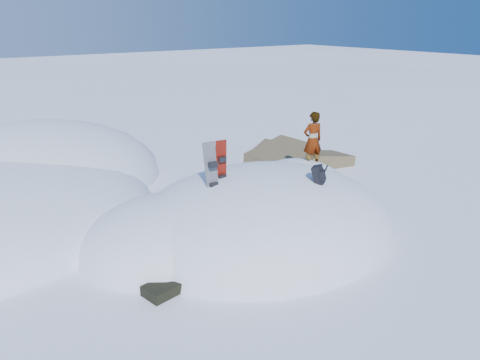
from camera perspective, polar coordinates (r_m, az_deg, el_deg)
ground at (r=11.77m, az=2.77°, el=-6.00°), size 120.00×120.00×0.00m
snow_mound at (r=11.84m, az=1.39°, el=-5.82°), size 8.00×6.00×3.00m
rock_outcrop at (r=16.15m, az=6.29°, el=1.09°), size 4.68×4.41×1.68m
snowboard_red at (r=11.05m, az=-2.30°, el=1.21°), size 0.29×0.18×1.49m
snowboard_dark at (r=10.65m, az=-3.40°, el=0.36°), size 0.32×0.28×1.64m
backpack at (r=11.02m, az=9.62°, el=0.63°), size 0.42×0.47×0.50m
gear_pile at (r=9.32m, az=-9.06°, el=-12.63°), size 0.99×0.76×0.26m
person at (r=13.19m, az=8.84°, el=4.80°), size 0.66×0.51×1.62m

